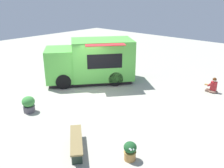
% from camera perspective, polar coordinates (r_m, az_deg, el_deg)
% --- Properties ---
extents(ground_plane, '(40.00, 40.00, 0.00)m').
position_cam_1_polar(ground_plane, '(12.77, -4.76, -2.95)').
color(ground_plane, '#A9A898').
extents(food_truck, '(5.39, 4.94, 2.58)m').
position_cam_1_polar(food_truck, '(14.61, -4.87, 5.25)').
color(food_truck, '#5DC348').
rests_on(food_truck, ground_plane).
extents(person_customer, '(0.47, 0.76, 0.86)m').
position_cam_1_polar(person_customer, '(14.27, 22.91, -0.57)').
color(person_customer, '#7F5C4C').
rests_on(person_customer, ground_plane).
extents(planter_flowering_near, '(0.42, 0.42, 0.65)m').
position_cam_1_polar(planter_flowering_near, '(8.03, 4.33, -15.57)').
color(planter_flowering_near, '#B18044').
rests_on(planter_flowering_near, ground_plane).
extents(planter_flowering_far, '(0.58, 0.58, 0.75)m').
position_cam_1_polar(planter_flowering_far, '(11.59, -19.26, -4.53)').
color(planter_flowering_far, '#58525A').
rests_on(planter_flowering_far, ground_plane).
extents(plaza_bench, '(1.47, 1.69, 0.46)m').
position_cam_1_polar(plaza_bench, '(8.52, -8.52, -13.31)').
color(plaza_bench, olive).
rests_on(plaza_bench, ground_plane).
extents(trash_bin, '(0.47, 0.47, 0.99)m').
position_cam_1_polar(trash_bin, '(18.77, -4.99, 6.33)').
color(trash_bin, '#1D2A29').
rests_on(trash_bin, ground_plane).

